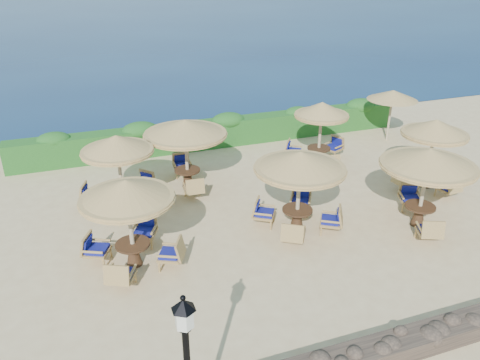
# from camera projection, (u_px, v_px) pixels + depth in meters

# --- Properties ---
(ground) EXTENTS (120.00, 120.00, 0.00)m
(ground) POSITION_uv_depth(u_px,v_px,m) (282.00, 219.00, 15.54)
(ground) COLOR beige
(ground) RESTS_ON ground
(sea) EXTENTS (160.00, 160.00, 0.00)m
(sea) POSITION_uv_depth(u_px,v_px,m) (103.00, 12.00, 75.07)
(sea) COLOR #0B2147
(sea) RESTS_ON ground
(hedge) EXTENTS (18.00, 0.90, 1.20)m
(hedge) POSITION_uv_depth(u_px,v_px,m) (218.00, 133.00, 21.41)
(hedge) COLOR #1A501A
(hedge) RESTS_ON ground
(stone_wall) EXTENTS (15.00, 0.65, 0.44)m
(stone_wall) POSITION_uv_depth(u_px,v_px,m) (400.00, 346.00, 10.18)
(stone_wall) COLOR brown
(stone_wall) RESTS_ON ground
(extra_parasol) EXTENTS (2.30, 2.30, 2.41)m
(extra_parasol) POSITION_uv_depth(u_px,v_px,m) (393.00, 95.00, 21.39)
(extra_parasol) COLOR tan
(extra_parasol) RESTS_ON ground
(cafe_set_0) EXTENTS (2.83, 2.83, 2.65)m
(cafe_set_0) POSITION_uv_depth(u_px,v_px,m) (129.00, 210.00, 12.50)
(cafe_set_0) COLOR tan
(cafe_set_0) RESTS_ON ground
(cafe_set_1) EXTENTS (2.84, 2.84, 2.65)m
(cafe_set_1) POSITION_uv_depth(u_px,v_px,m) (299.00, 177.00, 14.23)
(cafe_set_1) COLOR tan
(cafe_set_1) RESTS_ON ground
(cafe_set_2) EXTENTS (2.96, 2.96, 2.65)m
(cafe_set_2) POSITION_uv_depth(u_px,v_px,m) (428.00, 168.00, 14.34)
(cafe_set_2) COLOR tan
(cafe_set_2) RESTS_ON ground
(cafe_set_3) EXTENTS (2.72, 2.65, 2.65)m
(cafe_set_3) POSITION_uv_depth(u_px,v_px,m) (118.00, 159.00, 15.52)
(cafe_set_3) COLOR tan
(cafe_set_3) RESTS_ON ground
(cafe_set_4) EXTENTS (3.06, 3.06, 2.65)m
(cafe_set_4) POSITION_uv_depth(u_px,v_px,m) (185.00, 135.00, 16.89)
(cafe_set_4) COLOR tan
(cafe_set_4) RESTS_ON ground
(cafe_set_5) EXTENTS (2.76, 2.54, 2.65)m
(cafe_set_5) POSITION_uv_depth(u_px,v_px,m) (321.00, 124.00, 19.04)
(cafe_set_5) COLOR tan
(cafe_set_5) RESTS_ON ground
(cafe_set_6) EXTENTS (2.85, 2.85, 2.65)m
(cafe_set_6) POSITION_uv_depth(u_px,v_px,m) (432.00, 145.00, 17.05)
(cafe_set_6) COLOR tan
(cafe_set_6) RESTS_ON ground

